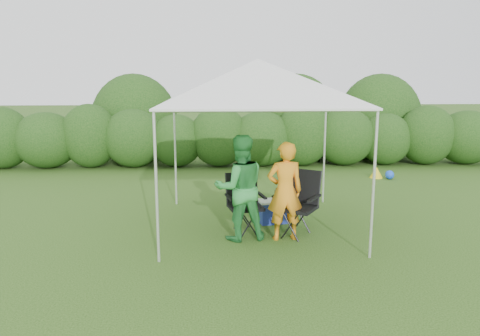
{
  "coord_description": "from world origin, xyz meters",
  "views": [
    {
      "loc": [
        -0.68,
        -7.22,
        2.56
      ],
      "look_at": [
        -0.29,
        0.4,
        1.05
      ],
      "focal_mm": 35.0,
      "sensor_mm": 36.0,
      "label": 1
    }
  ],
  "objects_px": {
    "woman": "(240,188)",
    "man": "(285,191)",
    "chair_right": "(299,199)",
    "cooler": "(272,211)",
    "canopy": "(257,82)",
    "chair_left": "(244,199)"
  },
  "relations": [
    {
      "from": "chair_right",
      "to": "chair_left",
      "type": "bearing_deg",
      "value": -161.19
    },
    {
      "from": "woman",
      "to": "man",
      "type": "bearing_deg",
      "value": 165.89
    },
    {
      "from": "canopy",
      "to": "woman",
      "type": "height_order",
      "value": "canopy"
    },
    {
      "from": "canopy",
      "to": "man",
      "type": "xyz_separation_m",
      "value": [
        0.38,
        -0.67,
        -1.68
      ]
    },
    {
      "from": "chair_right",
      "to": "man",
      "type": "distance_m",
      "value": 0.41
    },
    {
      "from": "chair_right",
      "to": "cooler",
      "type": "relative_size",
      "value": 1.93
    },
    {
      "from": "chair_right",
      "to": "woman",
      "type": "bearing_deg",
      "value": -136.41
    },
    {
      "from": "chair_right",
      "to": "cooler",
      "type": "xyz_separation_m",
      "value": [
        -0.36,
        0.64,
        -0.39
      ]
    },
    {
      "from": "canopy",
      "to": "man",
      "type": "bearing_deg",
      "value": -60.13
    },
    {
      "from": "woman",
      "to": "cooler",
      "type": "bearing_deg",
      "value": -136.74
    },
    {
      "from": "chair_right",
      "to": "man",
      "type": "xyz_separation_m",
      "value": [
        -0.27,
        -0.24,
        0.19
      ]
    },
    {
      "from": "chair_left",
      "to": "woman",
      "type": "bearing_deg",
      "value": -114.35
    },
    {
      "from": "canopy",
      "to": "woman",
      "type": "bearing_deg",
      "value": -117.04
    },
    {
      "from": "woman",
      "to": "cooler",
      "type": "relative_size",
      "value": 3.06
    },
    {
      "from": "canopy",
      "to": "cooler",
      "type": "relative_size",
      "value": 5.67
    },
    {
      "from": "chair_left",
      "to": "woman",
      "type": "relative_size",
      "value": 0.58
    },
    {
      "from": "chair_right",
      "to": "woman",
      "type": "distance_m",
      "value": 1.02
    },
    {
      "from": "chair_left",
      "to": "woman",
      "type": "distance_m",
      "value": 0.5
    },
    {
      "from": "canopy",
      "to": "chair_left",
      "type": "distance_m",
      "value": 1.94
    },
    {
      "from": "chair_right",
      "to": "cooler",
      "type": "distance_m",
      "value": 0.83
    },
    {
      "from": "cooler",
      "to": "canopy",
      "type": "bearing_deg",
      "value": -156.88
    },
    {
      "from": "chair_right",
      "to": "woman",
      "type": "relative_size",
      "value": 0.63
    }
  ]
}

